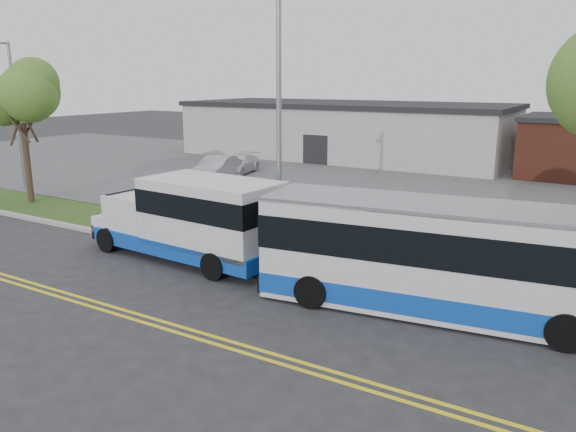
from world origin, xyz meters
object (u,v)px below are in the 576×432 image
Objects in this scene: tree_west at (20,100)px; transit_bus at (462,261)px; shuttle_bus at (196,217)px; parked_car_a at (217,169)px; parked_car_b at (239,164)px; pedestrian at (142,199)px; streetlight_far at (14,109)px; streetlight_near at (278,106)px.

tree_west reaches higher than transit_bus.
tree_west is 0.90× the size of shuttle_bus.
tree_west is 11.37m from parked_car_a.
parked_car_b is at bearing 132.74° from transit_bus.
parked_car_b is (-3.26, 11.81, -0.18)m from pedestrian.
streetlight_far is at bearing -50.98° from pedestrian.
shuttle_bus is (13.05, -2.64, -3.58)m from tree_west.
streetlight_far is (-19.00, 2.69, -0.76)m from streetlight_near.
parked_car_a is at bearing -92.04° from parked_car_b.
streetlight_far reaches higher than pedestrian.
transit_bus is at bearing 123.69° from pedestrian.
pedestrian is (-6.11, 3.44, -0.66)m from shuttle_bus.
transit_bus reaches higher than shuttle_bus.
tree_west is 15.01m from streetlight_near.
pedestrian is at bearing 154.08° from shuttle_bus.
pedestrian is 0.35× the size of parked_car_a.
shuttle_bus is 8.96m from transit_bus.
shuttle_bus reaches higher than parked_car_a.
streetlight_far is 11.66m from parked_car_a.
parked_car_a is at bearing 129.21° from shuttle_bus.
shuttle_bus is at bearing -11.46° from tree_west.
streetlight_far is at bearing -151.57° from parked_car_a.
streetlight_near is 6.04× the size of pedestrian.
parked_car_a reaches higher than parked_car_b.
streetlight_far is 17.97m from shuttle_bus.
pedestrian is 9.28m from parked_car_a.
tree_west reaches higher than parked_car_a.
tree_west is 0.63× the size of transit_bus.
parked_car_b is at bearing 73.77° from tree_west.
tree_west reaches higher than parked_car_b.
parked_car_a is at bearing 137.88° from transit_bus.
parked_car_a is at bearing 66.53° from tree_west.
shuttle_bus is (17.05, -4.86, -2.93)m from streetlight_far.
shuttle_bus reaches higher than parked_car_b.
streetlight_near is 8.22m from transit_bus.
transit_bus is 15.47m from pedestrian.
streetlight_far reaches higher than parked_car_a.
streetlight_near is 1.24× the size of shuttle_bus.
streetlight_near is at bearing -1.80° from tree_west.
parked_car_b is at bearing 53.58° from streetlight_far.
streetlight_near reaches higher than parked_car_b.
streetlight_near is at bearing 127.43° from pedestrian.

